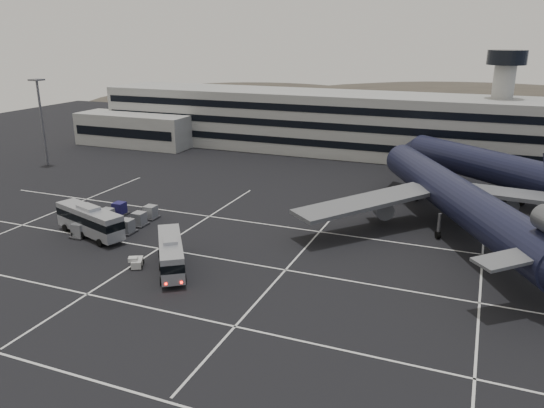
# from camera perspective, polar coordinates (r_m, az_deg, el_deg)

# --- Properties ---
(ground) EXTENTS (260.00, 260.00, 0.00)m
(ground) POSITION_cam_1_polar(r_m,az_deg,el_deg) (66.14, -9.63, -6.73)
(ground) COLOR black
(ground) RESTS_ON ground
(lane_markings) EXTENTS (90.00, 55.62, 0.01)m
(lane_markings) POSITION_cam_1_polar(r_m,az_deg,el_deg) (66.24, -8.60, -6.63)
(lane_markings) COLOR silver
(lane_markings) RESTS_ON ground
(terminal) EXTENTS (125.00, 26.00, 24.00)m
(terminal) POSITION_cam_1_polar(r_m,az_deg,el_deg) (128.60, 5.84, 8.68)
(terminal) COLOR gray
(terminal) RESTS_ON ground
(hills) EXTENTS (352.00, 180.00, 44.00)m
(hills) POSITION_cam_1_polar(r_m,az_deg,el_deg) (224.75, 18.13, 6.91)
(hills) COLOR #38332B
(hills) RESTS_ON ground
(lightpole_left) EXTENTS (2.40, 2.40, 18.28)m
(lightpole_left) POSITION_cam_1_polar(r_m,az_deg,el_deg) (123.46, -23.64, 9.22)
(lightpole_left) COLOR slate
(lightpole_left) RESTS_ON ground
(trijet_main) EXTENTS (42.62, 53.41, 18.08)m
(trijet_main) POSITION_cam_1_polar(r_m,az_deg,el_deg) (78.38, 19.47, 0.52)
(trijet_main) COLOR black
(trijet_main) RESTS_ON ground
(trijet_far) EXTENTS (47.84, 41.42, 18.08)m
(trijet_far) POSITION_cam_1_polar(r_m,az_deg,el_deg) (95.20, 26.04, 2.78)
(trijet_far) COLOR black
(trijet_far) RESTS_ON ground
(bus_near) EXTENTS (8.86, 11.14, 4.13)m
(bus_near) POSITION_cam_1_polar(r_m,az_deg,el_deg) (64.94, -10.83, -5.10)
(bus_near) COLOR #93959B
(bus_near) RESTS_ON ground
(bus_far) EXTENTS (12.92, 6.72, 4.47)m
(bus_far) POSITION_cam_1_polar(r_m,az_deg,el_deg) (78.33, -19.02, -1.61)
(bus_far) COLOR #93959B
(bus_far) RESTS_ON ground
(tug_a) EXTENTS (1.92, 2.34, 1.31)m
(tug_a) POSITION_cam_1_polar(r_m,az_deg,el_deg) (82.27, -14.38, -1.63)
(tug_a) COLOR beige
(tug_a) RESTS_ON ground
(tug_b) EXTENTS (2.18, 2.54, 1.41)m
(tug_b) POSITION_cam_1_polar(r_m,az_deg,el_deg) (67.09, -14.30, -6.10)
(tug_b) COLOR beige
(tug_b) RESTS_ON ground
(uld_cluster) EXTENTS (8.54, 12.90, 2.04)m
(uld_cluster) POSITION_cam_1_polar(r_m,az_deg,el_deg) (81.19, -16.35, -1.75)
(uld_cluster) COLOR #2D2D30
(uld_cluster) RESTS_ON ground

